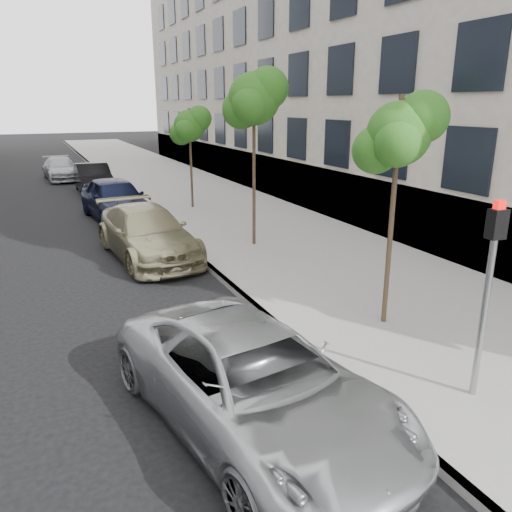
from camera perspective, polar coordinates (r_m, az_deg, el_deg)
ground at (r=8.04m, az=2.39°, el=-16.31°), size 160.00×160.00×0.00m
sidewalk at (r=31.18m, az=-10.58°, el=8.72°), size 6.40×72.00×0.14m
curb at (r=30.59m, az=-16.32°, el=8.18°), size 0.15×72.00×0.14m
tree_near at (r=9.79m, az=16.10°, el=13.22°), size 1.57×1.37×4.52m
tree_mid at (r=15.33m, az=-0.15°, el=17.52°), size 1.84×1.64×5.32m
tree_far at (r=21.44m, az=-7.53°, el=14.53°), size 1.65×1.45×4.22m
signal_pole at (r=7.87m, az=25.08°, el=-2.28°), size 0.25×0.20×3.01m
minivan at (r=7.13m, az=-0.22°, el=-14.17°), size 3.22×5.52×1.45m
suv at (r=15.13m, az=-12.35°, el=2.59°), size 2.53×5.31×1.49m
sedan_blue at (r=20.52m, az=-15.77°, el=6.31°), size 2.45×5.03×1.65m
sedan_black at (r=27.23m, az=-18.09°, el=8.43°), size 1.58×4.49×1.48m
sedan_rear at (r=32.74m, az=-21.38°, el=9.27°), size 2.15×4.63×1.31m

